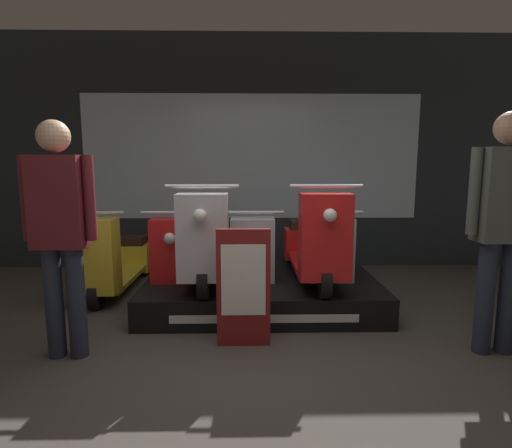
# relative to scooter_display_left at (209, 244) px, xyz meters

# --- Properties ---
(ground_plane) EXTENTS (30.00, 30.00, 0.00)m
(ground_plane) POSITION_rel_scooter_display_left_xyz_m (0.44, -1.33, -0.66)
(ground_plane) COLOR #423D38
(shop_wall_back) EXTENTS (8.41, 0.09, 3.20)m
(shop_wall_back) POSITION_rel_scooter_display_left_xyz_m (0.44, 1.72, 0.94)
(shop_wall_back) COLOR #23282D
(shop_wall_back) RESTS_ON ground_plane
(display_platform) EXTENTS (2.33, 1.50, 0.28)m
(display_platform) POSITION_rel_scooter_display_left_xyz_m (0.53, 0.10, -0.52)
(display_platform) COLOR black
(display_platform) RESTS_ON ground_plane
(scooter_display_left) EXTENTS (0.62, 1.70, 0.99)m
(scooter_display_left) POSITION_rel_scooter_display_left_xyz_m (0.00, 0.00, 0.00)
(scooter_display_left) COLOR black
(scooter_display_left) RESTS_ON display_platform
(scooter_display_right) EXTENTS (0.62, 1.70, 0.99)m
(scooter_display_right) POSITION_rel_scooter_display_left_xyz_m (1.05, 0.00, 0.00)
(scooter_display_right) COLOR black
(scooter_display_right) RESTS_ON display_platform
(scooter_backrow_0) EXTENTS (0.62, 1.70, 0.99)m
(scooter_backrow_0) POSITION_rel_scooter_display_left_xyz_m (-1.14, 0.53, -0.28)
(scooter_backrow_0) COLOR black
(scooter_backrow_0) RESTS_ON ground_plane
(scooter_backrow_1) EXTENTS (0.62, 1.70, 0.99)m
(scooter_backrow_1) POSITION_rel_scooter_display_left_xyz_m (-0.35, 0.53, -0.28)
(scooter_backrow_1) COLOR black
(scooter_backrow_1) RESTS_ON ground_plane
(scooter_backrow_2) EXTENTS (0.62, 1.70, 0.99)m
(scooter_backrow_2) POSITION_rel_scooter_display_left_xyz_m (0.43, 0.53, -0.28)
(scooter_backrow_2) COLOR black
(scooter_backrow_2) RESTS_ON ground_plane
(scooter_backrow_3) EXTENTS (0.62, 1.70, 0.99)m
(scooter_backrow_3) POSITION_rel_scooter_display_left_xyz_m (1.22, 0.53, -0.28)
(scooter_backrow_3) COLOR black
(scooter_backrow_3) RESTS_ON ground_plane
(person_left_browsing) EXTENTS (0.53, 0.23, 1.75)m
(person_left_browsing) POSITION_rel_scooter_display_left_xyz_m (-0.98, -1.03, 0.36)
(person_left_browsing) COLOR #232838
(person_left_browsing) RESTS_ON ground_plane
(person_right_browsing) EXTENTS (0.55, 0.24, 1.82)m
(person_right_browsing) POSITION_rel_scooter_display_left_xyz_m (2.28, -1.03, 0.41)
(person_right_browsing) COLOR #232838
(person_right_browsing) RESTS_ON ground_plane
(price_sign_board) EXTENTS (0.42, 0.04, 0.95)m
(price_sign_board) POSITION_rel_scooter_display_left_xyz_m (0.35, -0.88, -0.18)
(price_sign_board) COLOR maroon
(price_sign_board) RESTS_ON ground_plane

